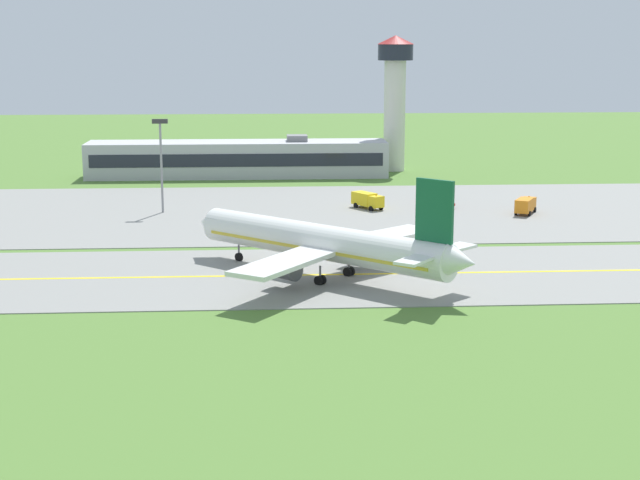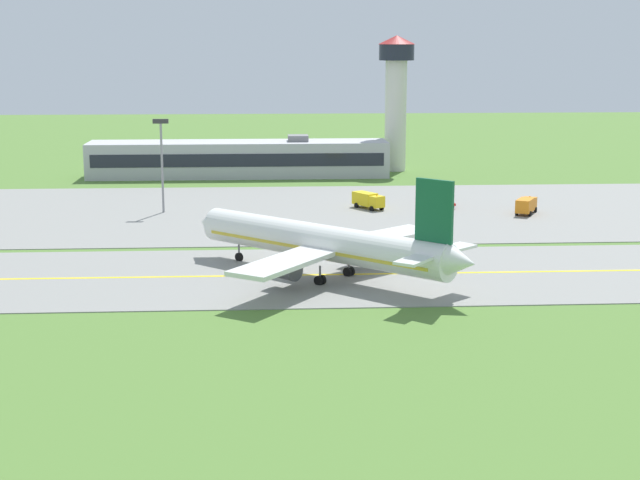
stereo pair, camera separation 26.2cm
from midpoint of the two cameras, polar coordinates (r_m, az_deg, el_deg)
The scene contains 11 objects.
ground_plane at distance 109.82m, azimuth -0.07°, elevation -2.14°, with size 500.00×500.00×0.00m, color #517A33.
taxiway_strip at distance 109.80m, azimuth -0.07°, elevation -2.11°, with size 240.00×28.00×0.10m, color gray.
apron_pad at distance 151.61m, azimuth 2.77°, elevation 1.76°, with size 140.00×52.00×0.10m, color gray.
taxiway_centreline at distance 109.79m, azimuth -0.07°, elevation -2.08°, with size 220.00×0.60×0.01m, color yellow.
airplane_lead at distance 107.50m, azimuth 0.20°, elevation -0.18°, with size 31.96×30.46×12.70m.
service_truck_baggage at distance 153.15m, azimuth 2.81°, elevation 2.42°, with size 4.98×6.15×2.60m.
service_truck_fuel at distance 151.50m, azimuth 12.13°, elevation 2.07°, with size 4.67×6.25×2.60m.
service_truck_catering at distance 157.51m, azimuth 7.09°, elevation 2.48°, with size 3.30×6.67×2.59m.
terminal_building at distance 190.77m, azimuth -4.96°, elevation 4.85°, with size 59.12×10.26×8.16m.
control_tower at distance 198.55m, azimuth 4.46°, elevation 8.92°, with size 7.60×7.60×27.61m.
apron_light_mast at distance 150.48m, azimuth -9.53°, elevation 5.10°, with size 2.40×0.50×14.70m.
Camera 1 is at (-6.45, -106.39, 26.45)m, focal length 53.57 mm.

